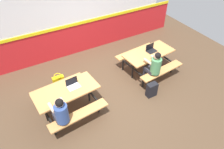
% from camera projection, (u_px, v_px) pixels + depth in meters
% --- Properties ---
extents(ground_plane, '(10.00, 10.00, 0.02)m').
position_uv_depth(ground_plane, '(113.00, 90.00, 6.34)').
color(ground_plane, '#4C3826').
extents(accent_backdrop, '(8.00, 0.14, 2.60)m').
position_uv_depth(accent_backdrop, '(78.00, 20.00, 7.16)').
color(accent_backdrop, red).
rests_on(accent_backdrop, ground).
extents(picnic_table_left, '(1.67, 1.68, 0.74)m').
position_uv_depth(picnic_table_left, '(67.00, 95.00, 5.36)').
color(picnic_table_left, tan).
rests_on(picnic_table_left, ground).
extents(picnic_table_right, '(1.67, 1.68, 0.74)m').
position_uv_depth(picnic_table_right, '(148.00, 57.00, 6.66)').
color(picnic_table_right, tan).
rests_on(picnic_table_right, ground).
extents(student_nearer, '(0.38, 0.53, 1.21)m').
position_uv_depth(student_nearer, '(61.00, 113.00, 4.75)').
color(student_nearer, '#2D2D38').
rests_on(student_nearer, ground).
extents(student_further, '(0.38, 0.53, 1.21)m').
position_uv_depth(student_further, '(154.00, 66.00, 6.08)').
color(student_further, '#2D2D38').
rests_on(student_further, ground).
extents(laptop_silver, '(0.34, 0.25, 0.22)m').
position_uv_depth(laptop_silver, '(73.00, 85.00, 5.34)').
color(laptop_silver, silver).
rests_on(laptop_silver, picnic_table_left).
extents(laptop_dark, '(0.34, 0.25, 0.22)m').
position_uv_depth(laptop_dark, '(151.00, 50.00, 6.59)').
color(laptop_dark, black).
rests_on(laptop_dark, picnic_table_right).
extents(backpack_dark, '(0.30, 0.22, 0.44)m').
position_uv_depth(backpack_dark, '(152.00, 90.00, 6.02)').
color(backpack_dark, black).
rests_on(backpack_dark, ground).
extents(tote_bag_bright, '(0.34, 0.21, 0.43)m').
position_uv_depth(tote_bag_bright, '(59.00, 81.00, 6.34)').
color(tote_bag_bright, yellow).
rests_on(tote_bag_bright, ground).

